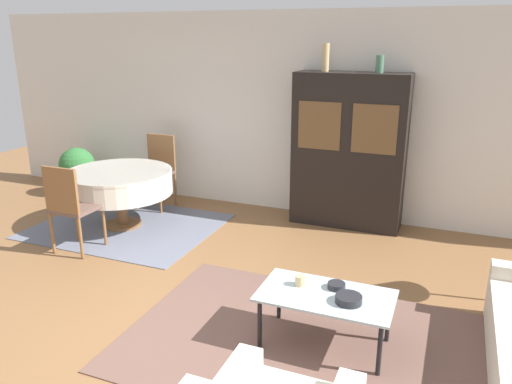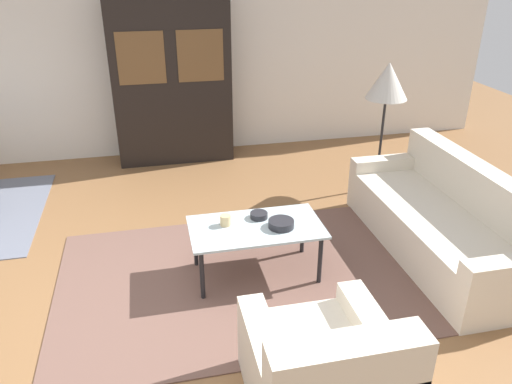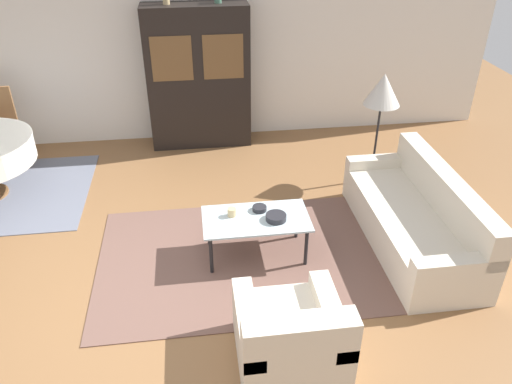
# 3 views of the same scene
# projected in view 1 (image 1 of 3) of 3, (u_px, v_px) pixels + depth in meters

# --- Properties ---
(ground_plane) EXTENTS (14.00, 14.00, 0.00)m
(ground_plane) POSITION_uv_depth(u_px,v_px,m) (165.00, 355.00, 3.89)
(ground_plane) COLOR brown
(wall_back) EXTENTS (10.00, 0.06, 2.70)m
(wall_back) POSITION_uv_depth(u_px,v_px,m) (304.00, 116.00, 6.69)
(wall_back) COLOR silver
(wall_back) RESTS_ON ground_plane
(area_rug) EXTENTS (2.95, 1.97, 0.01)m
(area_rug) POSITION_uv_depth(u_px,v_px,m) (308.00, 343.00, 4.03)
(area_rug) COLOR brown
(area_rug) RESTS_ON ground_plane
(dining_rug) EXTENTS (2.27, 1.82, 0.01)m
(dining_rug) POSITION_uv_depth(u_px,v_px,m) (128.00, 226.00, 6.50)
(dining_rug) COLOR slate
(dining_rug) RESTS_ON ground_plane
(coffee_table) EXTENTS (1.05, 0.58, 0.44)m
(coffee_table) POSITION_uv_depth(u_px,v_px,m) (326.00, 299.00, 3.90)
(coffee_table) COLOR black
(coffee_table) RESTS_ON area_rug
(display_cabinet) EXTENTS (1.40, 0.46, 1.96)m
(display_cabinet) POSITION_uv_depth(u_px,v_px,m) (349.00, 151.00, 6.31)
(display_cabinet) COLOR black
(display_cabinet) RESTS_ON ground_plane
(dining_table) EXTENTS (1.34, 1.34, 0.73)m
(dining_table) POSITION_uv_depth(u_px,v_px,m) (119.00, 182.00, 6.34)
(dining_table) COLOR brown
(dining_table) RESTS_ON dining_rug
(dining_chair_near) EXTENTS (0.44, 0.44, 1.02)m
(dining_chair_near) POSITION_uv_depth(u_px,v_px,m) (70.00, 204.00, 5.56)
(dining_chair_near) COLOR brown
(dining_chair_near) RESTS_ON dining_rug
(dining_chair_far) EXTENTS (0.44, 0.44, 1.02)m
(dining_chair_far) POSITION_uv_depth(u_px,v_px,m) (158.00, 166.00, 7.14)
(dining_chair_far) COLOR brown
(dining_chair_far) RESTS_ON dining_rug
(cup) EXTENTS (0.09, 0.09, 0.09)m
(cup) POSITION_uv_depth(u_px,v_px,m) (300.00, 280.00, 4.02)
(cup) COLOR tan
(cup) RESTS_ON coffee_table
(bowl) EXTENTS (0.20, 0.20, 0.06)m
(bowl) POSITION_uv_depth(u_px,v_px,m) (349.00, 299.00, 3.76)
(bowl) COLOR #232328
(bowl) RESTS_ON coffee_table
(bowl_small) EXTENTS (0.14, 0.14, 0.05)m
(bowl_small) POSITION_uv_depth(u_px,v_px,m) (336.00, 286.00, 3.97)
(bowl_small) COLOR #232328
(bowl_small) RESTS_ON coffee_table
(vase_tall) EXTENTS (0.09, 0.09, 0.34)m
(vase_tall) POSITION_uv_depth(u_px,v_px,m) (326.00, 57.00, 6.10)
(vase_tall) COLOR tan
(vase_tall) RESTS_ON display_cabinet
(vase_short) EXTENTS (0.09, 0.09, 0.21)m
(vase_short) POSITION_uv_depth(u_px,v_px,m) (380.00, 64.00, 5.88)
(vase_short) COLOR #4C7A60
(vase_short) RESTS_ON display_cabinet
(potted_plant) EXTENTS (0.54, 0.54, 0.74)m
(potted_plant) POSITION_uv_depth(u_px,v_px,m) (77.00, 168.00, 7.69)
(potted_plant) COLOR beige
(potted_plant) RESTS_ON ground_plane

